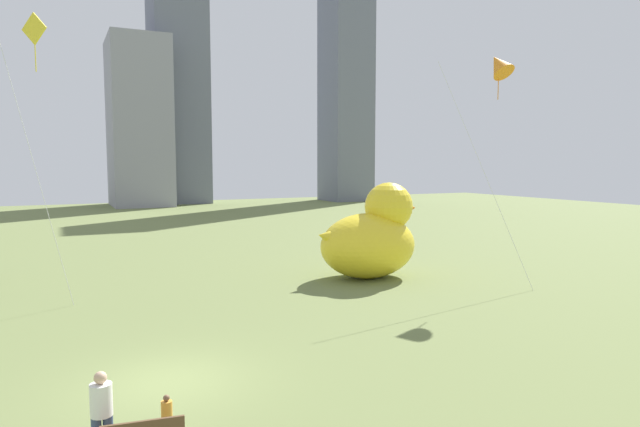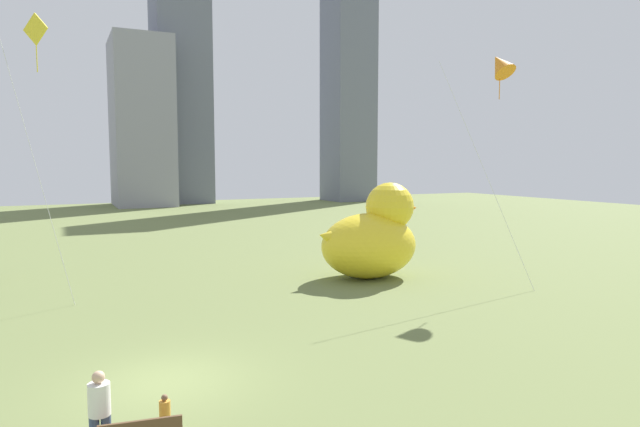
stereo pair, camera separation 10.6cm
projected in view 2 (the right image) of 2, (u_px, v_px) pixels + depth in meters
The scene contains 7 objects.
ground_plane at pixel (166, 382), 14.36m from camera, with size 140.00×140.00×0.00m, color olive.
person_adult at pixel (100, 410), 10.62m from camera, with size 0.42×0.42×1.72m.
person_child at pixel (165, 414), 11.37m from camera, with size 0.23×0.23×0.95m.
giant_inflatable_duck at pixel (373, 237), 27.34m from camera, with size 5.75×3.69×4.77m.
city_skyline at pixel (227, 93), 78.61m from camera, with size 36.95×13.84×40.98m.
kite_orange at pixel (500, 65), 26.83m from camera, with size 3.86×4.05×11.34m.
kite_yellow at pixel (36, 41), 21.87m from camera, with size 2.35×1.82×11.73m.
Camera 2 is at (-2.32, -14.28, 5.72)m, focal length 30.71 mm.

